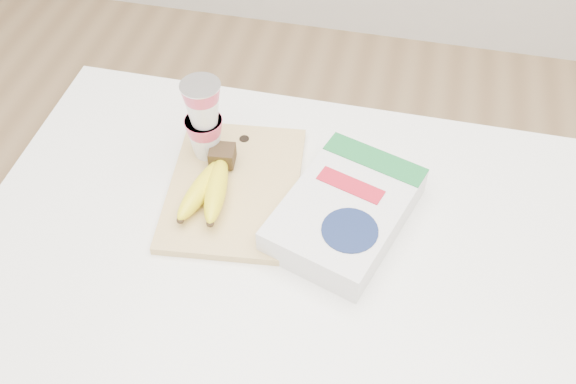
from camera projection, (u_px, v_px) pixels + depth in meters
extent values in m
cube|color=white|center=(302.00, 369.00, 1.48)|extent=(1.22, 0.81, 0.91)
cube|color=#D9BB77|center=(234.00, 187.00, 1.22)|extent=(0.28, 0.36, 0.02)
cube|color=#382816|center=(222.00, 155.00, 1.24)|extent=(0.05, 0.05, 0.03)
ellipsoid|color=yellow|center=(202.00, 188.00, 1.19)|extent=(0.07, 0.18, 0.05)
sphere|color=#382816|center=(180.00, 220.00, 1.14)|extent=(0.01, 0.01, 0.01)
ellipsoid|color=yellow|center=(216.00, 189.00, 1.18)|extent=(0.07, 0.18, 0.05)
sphere|color=#382816|center=(210.00, 224.00, 1.12)|extent=(0.01, 0.01, 0.01)
cylinder|color=silver|center=(200.00, 85.00, 1.14)|extent=(0.07, 0.07, 0.00)
cube|color=silver|center=(345.00, 212.00, 1.15)|extent=(0.28, 0.33, 0.06)
cube|color=#186E31|center=(375.00, 159.00, 1.20)|extent=(0.20, 0.11, 0.00)
cylinder|color=#121F46|center=(350.00, 230.00, 1.09)|extent=(0.12, 0.12, 0.00)
cube|color=red|center=(350.00, 185.00, 1.15)|extent=(0.13, 0.07, 0.00)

